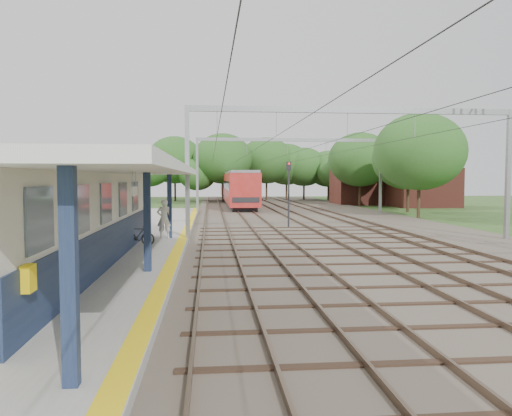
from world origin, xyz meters
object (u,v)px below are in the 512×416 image
bicycle (137,235)px  signal_post (289,186)px  train (235,187)px  person (164,218)px

bicycle → signal_post: bearing=-29.8°
bicycle → train: train is taller
train → signal_post: 33.15m
bicycle → person: bearing=-9.8°
person → signal_post: size_ratio=0.45×
bicycle → signal_post: 13.48m
bicycle → train: 43.92m
bicycle → signal_post: signal_post is taller
signal_post → bicycle: bearing=-113.9°
bicycle → train: bearing=0.9°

